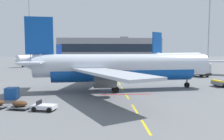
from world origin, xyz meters
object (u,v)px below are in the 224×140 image
object	(u,v)px
airliner_foreground	(121,67)
airliner_mid_left	(42,59)
uld_cargo_container	(12,93)
airliner_far_center	(179,59)
apron_light_mast_far	(209,15)
apron_light_mast_near	(29,18)
baggage_train	(20,105)
catering_truck	(198,70)

from	to	relation	value
airliner_foreground	airliner_mid_left	xyz separation A→B (m)	(-29.31, 63.15, -0.77)
airliner_mid_left	uld_cargo_container	bearing A→B (deg)	-79.22
airliner_far_center	apron_light_mast_far	xyz separation A→B (m)	(7.11, -5.73, 13.70)
airliner_mid_left	uld_cargo_container	distance (m)	70.95
uld_cargo_container	apron_light_mast_far	size ratio (longest dim) A/B	0.06
airliner_far_center	apron_light_mast_near	xyz separation A→B (m)	(-51.37, 10.73, 14.54)
airliner_mid_left	baggage_train	world-z (taller)	airliner_mid_left
airliner_far_center	uld_cargo_container	distance (m)	56.22
airliner_foreground	catering_truck	xyz separation A→B (m)	(22.49, 19.11, -2.30)
airliner_far_center	uld_cargo_container	world-z (taller)	airliner_far_center
airliner_mid_left	apron_light_mast_far	distance (m)	69.98
airliner_mid_left	apron_light_mast_far	bearing A→B (deg)	-30.43
airliner_foreground	apron_light_mast_near	distance (m)	55.27
uld_cargo_container	airliner_foreground	bearing A→B (deg)	22.09
airliner_far_center	apron_light_mast_far	size ratio (longest dim) A/B	1.02
baggage_train	uld_cargo_container	size ratio (longest dim) A/B	5.36
airliner_far_center	apron_light_mast_near	bearing A→B (deg)	168.20
catering_truck	baggage_train	world-z (taller)	catering_truck
airliner_mid_left	baggage_train	distance (m)	77.29
airliner_foreground	baggage_train	size ratio (longest dim) A/B	4.01
airliner_mid_left	baggage_train	xyz separation A→B (m)	(16.40, -75.48, -2.66)
airliner_mid_left	apron_light_mast_near	xyz separation A→B (m)	(0.56, -18.23, 15.26)
catering_truck	apron_light_mast_far	bearing A→B (deg)	52.22
airliner_foreground	airliner_far_center	bearing A→B (deg)	56.51
apron_light_mast_far	uld_cargo_container	bearing A→B (deg)	-142.62
uld_cargo_container	apron_light_mast_near	xyz separation A→B (m)	(-12.71, 51.43, 17.64)
airliner_far_center	apron_light_mast_near	distance (m)	54.46
apron_light_mast_far	catering_truck	bearing A→B (deg)	-127.78
airliner_mid_left	airliner_far_center	xyz separation A→B (m)	(51.93, -28.96, 0.72)
baggage_train	airliner_mid_left	bearing A→B (deg)	102.25
apron_light_mast_far	airliner_far_center	bearing A→B (deg)	141.15
airliner_foreground	baggage_train	world-z (taller)	airliner_foreground
airliner_foreground	airliner_far_center	size ratio (longest dim) A/B	1.18
airliner_foreground	baggage_train	distance (m)	18.18
airliner_mid_left	apron_light_mast_near	world-z (taller)	apron_light_mast_near
uld_cargo_container	apron_light_mast_near	bearing A→B (deg)	103.88
airliner_far_center	baggage_train	world-z (taller)	airliner_far_center
airliner_foreground	baggage_train	bearing A→B (deg)	-136.31
airliner_foreground	apron_light_mast_near	xyz separation A→B (m)	(-28.74, 44.93, 14.49)
airliner_foreground	catering_truck	bearing A→B (deg)	40.36
airliner_foreground	uld_cargo_container	size ratio (longest dim) A/B	21.49
airliner_mid_left	airliner_foreground	bearing A→B (deg)	-65.11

